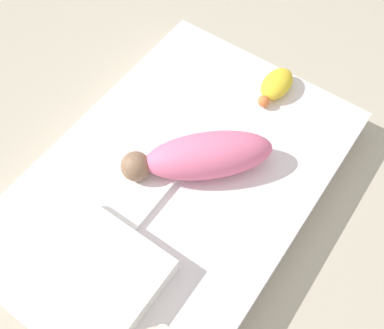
{
  "coord_description": "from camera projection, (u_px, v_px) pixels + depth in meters",
  "views": [
    {
      "loc": [
        0.59,
        0.48,
        1.48
      ],
      "look_at": [
        -0.05,
        0.03,
        0.18
      ],
      "focal_mm": 42.0,
      "sensor_mm": 36.0,
      "label": 1
    }
  ],
  "objects": [
    {
      "name": "swaddled_baby",
      "position": [
        202.0,
        156.0,
        1.51
      ],
      "size": [
        0.43,
        0.44,
        0.15
      ],
      "rotation": [
        0.0,
        0.0,
        5.48
      ],
      "color": "pink",
      "rests_on": "bed_mattress"
    },
    {
      "name": "bed_mattress",
      "position": [
        176.0,
        186.0,
        1.6
      ],
      "size": [
        1.3,
        0.88,
        0.13
      ],
      "color": "white",
      "rests_on": "ground_plane"
    },
    {
      "name": "burp_cloth",
      "position": [
        139.0,
        191.0,
        1.51
      ],
      "size": [
        0.25,
        0.16,
        0.02
      ],
      "color": "white",
      "rests_on": "bed_mattress"
    },
    {
      "name": "turtle_plush",
      "position": [
        276.0,
        85.0,
        1.72
      ],
      "size": [
        0.2,
        0.1,
        0.07
      ],
      "color": "yellow",
      "rests_on": "bed_mattress"
    },
    {
      "name": "pillow",
      "position": [
        102.0,
        269.0,
        1.34
      ],
      "size": [
        0.29,
        0.36,
        0.08
      ],
      "color": "white",
      "rests_on": "bed_mattress"
    },
    {
      "name": "ground_plane",
      "position": [
        177.0,
        194.0,
        1.66
      ],
      "size": [
        12.0,
        12.0,
        0.0
      ],
      "primitive_type": "plane",
      "color": "#B2A893"
    }
  ]
}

